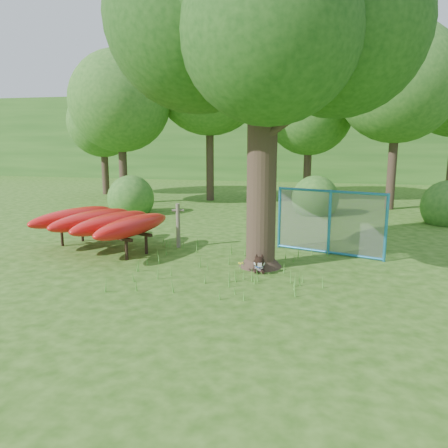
% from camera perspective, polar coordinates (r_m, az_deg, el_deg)
% --- Properties ---
extents(ground, '(80.00, 80.00, 0.00)m').
position_cam_1_polar(ground, '(8.92, -3.03, -7.70)').
color(ground, '#244F0F').
rests_on(ground, ground).
extents(oak_tree, '(6.71, 5.91, 8.22)m').
position_cam_1_polar(oak_tree, '(10.08, 5.09, 26.05)').
color(oak_tree, '#34251C').
rests_on(oak_tree, ground).
extents(wooden_post, '(0.32, 0.16, 1.19)m').
position_cam_1_polar(wooden_post, '(11.71, -6.01, -0.05)').
color(wooden_post, '#625B4A').
rests_on(wooden_post, ground).
extents(kayak_rack, '(3.49, 3.77, 1.00)m').
position_cam_1_polar(kayak_rack, '(11.80, -15.70, 0.35)').
color(kayak_rack, black).
rests_on(kayak_rack, ground).
extents(husky_dog, '(0.39, 0.98, 0.44)m').
position_cam_1_polar(husky_dog, '(9.77, 4.55, -5.10)').
color(husky_dog, black).
rests_on(husky_dog, ground).
extents(fence_section, '(2.68, 0.93, 2.72)m').
position_cam_1_polar(fence_section, '(11.24, 13.60, 0.22)').
color(fence_section, teal).
rests_on(fence_section, ground).
extents(wildflower_clump, '(0.11, 0.11, 0.24)m').
position_cam_1_polar(wildflower_clump, '(9.52, 2.14, -5.26)').
color(wildflower_clump, '#519932').
rests_on(wildflower_clump, ground).
extents(bg_tree_a, '(4.40, 4.40, 6.70)m').
position_cam_1_polar(bg_tree_a, '(20.23, -13.41, 15.30)').
color(bg_tree_a, '#34251C').
rests_on(bg_tree_a, ground).
extents(bg_tree_b, '(5.20, 5.20, 8.22)m').
position_cam_1_polar(bg_tree_b, '(21.00, -1.91, 18.50)').
color(bg_tree_b, '#34251C').
rests_on(bg_tree_b, ground).
extents(bg_tree_c, '(4.00, 4.00, 6.12)m').
position_cam_1_polar(bg_tree_c, '(21.17, 11.09, 14.17)').
color(bg_tree_c, '#34251C').
rests_on(bg_tree_c, ground).
extents(bg_tree_d, '(4.80, 4.80, 7.50)m').
position_cam_1_polar(bg_tree_d, '(19.42, 21.79, 16.81)').
color(bg_tree_d, '#34251C').
rests_on(bg_tree_d, ground).
extents(bg_tree_f, '(3.60, 3.60, 5.55)m').
position_cam_1_polar(bg_tree_f, '(24.00, -15.56, 12.67)').
color(bg_tree_f, '#34251C').
rests_on(bg_tree_f, ground).
extents(shrub_left, '(1.80, 1.80, 1.80)m').
position_cam_1_polar(shrub_left, '(17.50, -11.99, 1.34)').
color(shrub_left, '#2C611F').
rests_on(shrub_left, ground).
extents(shrub_right, '(1.80, 1.80, 1.80)m').
position_cam_1_polar(shrub_right, '(16.88, 27.07, 0.02)').
color(shrub_right, '#2C611F').
rests_on(shrub_right, ground).
extents(shrub_mid, '(1.80, 1.80, 1.80)m').
position_cam_1_polar(shrub_mid, '(17.35, 11.72, 1.27)').
color(shrub_mid, '#2C611F').
rests_on(shrub_mid, ground).
extents(wooded_hillside, '(80.00, 12.00, 6.00)m').
position_cam_1_polar(wooded_hillside, '(36.19, 9.55, 11.05)').
color(wooded_hillside, '#2C611F').
rests_on(wooded_hillside, ground).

